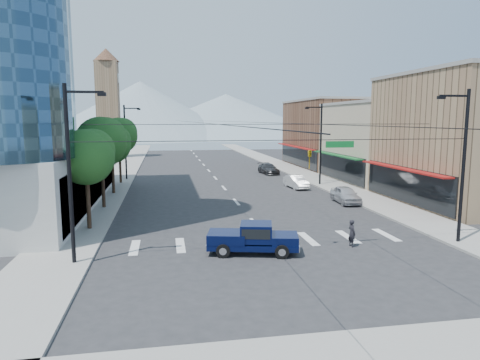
# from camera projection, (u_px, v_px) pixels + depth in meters

# --- Properties ---
(ground) EXTENTS (160.00, 160.00, 0.00)m
(ground) POSITION_uv_depth(u_px,v_px,m) (277.00, 248.00, 24.41)
(ground) COLOR #28282B
(ground) RESTS_ON ground
(sidewalk_left) EXTENTS (4.00, 120.00, 0.15)m
(sidewalk_left) POSITION_uv_depth(u_px,v_px,m) (124.00, 170.00, 61.34)
(sidewalk_left) COLOR gray
(sidewalk_left) RESTS_ON ground
(sidewalk_right) EXTENTS (4.00, 120.00, 0.15)m
(sidewalk_right) POSITION_uv_depth(u_px,v_px,m) (285.00, 167.00, 65.46)
(sidewalk_right) COLOR gray
(sidewalk_right) RESTS_ON ground
(shop_near) EXTENTS (12.00, 14.00, 11.00)m
(shop_near) POSITION_uv_depth(u_px,v_px,m) (472.00, 140.00, 36.83)
(shop_near) COLOR #8C6B4C
(shop_near) RESTS_ON ground
(shop_mid) EXTENTS (12.00, 14.00, 9.00)m
(shop_mid) POSITION_uv_depth(u_px,v_px,m) (389.00, 143.00, 50.62)
(shop_mid) COLOR tan
(shop_mid) RESTS_ON ground
(shop_far) EXTENTS (12.00, 18.00, 10.00)m
(shop_far) POSITION_uv_depth(u_px,v_px,m) (336.00, 134.00, 66.15)
(shop_far) COLOR brown
(shop_far) RESTS_ON ground
(clock_tower) EXTENTS (4.80, 4.80, 20.40)m
(clock_tower) POSITION_uv_depth(u_px,v_px,m) (108.00, 102.00, 80.53)
(clock_tower) COLOR #8C6B4C
(clock_tower) RESTS_ON ground
(mountain_left) EXTENTS (80.00, 80.00, 22.00)m
(mountain_left) POSITION_uv_depth(u_px,v_px,m) (141.00, 110.00, 166.54)
(mountain_left) COLOR gray
(mountain_left) RESTS_ON ground
(mountain_right) EXTENTS (90.00, 90.00, 18.00)m
(mountain_right) POSITION_uv_depth(u_px,v_px,m) (226.00, 115.00, 182.59)
(mountain_right) COLOR gray
(mountain_right) RESTS_ON ground
(tree_near) EXTENTS (3.65, 3.64, 6.71)m
(tree_near) POSITION_uv_depth(u_px,v_px,m) (88.00, 155.00, 27.75)
(tree_near) COLOR black
(tree_near) RESTS_ON ground
(tree_midnear) EXTENTS (4.09, 4.09, 7.52)m
(tree_midnear) POSITION_uv_depth(u_px,v_px,m) (103.00, 141.00, 34.49)
(tree_midnear) COLOR black
(tree_midnear) RESTS_ON ground
(tree_midfar) EXTENTS (3.65, 3.64, 6.71)m
(tree_midfar) POSITION_uv_depth(u_px,v_px,m) (113.00, 143.00, 41.40)
(tree_midfar) COLOR black
(tree_midfar) RESTS_ON ground
(tree_far) EXTENTS (4.09, 4.09, 7.52)m
(tree_far) POSITION_uv_depth(u_px,v_px,m) (120.00, 135.00, 48.14)
(tree_far) COLOR black
(tree_far) RESTS_ON ground
(signal_rig) EXTENTS (21.80, 0.20, 9.00)m
(signal_rig) POSITION_uv_depth(u_px,v_px,m) (286.00, 169.00, 22.81)
(signal_rig) COLOR black
(signal_rig) RESTS_ON ground
(lamp_pole_nw) EXTENTS (2.00, 0.25, 9.00)m
(lamp_pole_nw) POSITION_uv_depth(u_px,v_px,m) (126.00, 139.00, 51.13)
(lamp_pole_nw) COLOR black
(lamp_pole_nw) RESTS_ON ground
(lamp_pole_ne) EXTENTS (2.00, 0.25, 9.00)m
(lamp_pole_ne) POSITION_uv_depth(u_px,v_px,m) (320.00, 141.00, 47.00)
(lamp_pole_ne) COLOR black
(lamp_pole_ne) RESTS_ON ground
(pickup_truck) EXTENTS (5.25, 2.83, 1.69)m
(pickup_truck) POSITION_uv_depth(u_px,v_px,m) (252.00, 238.00, 23.36)
(pickup_truck) COLOR #070E35
(pickup_truck) RESTS_ON ground
(pedestrian) EXTENTS (0.45, 0.62, 1.58)m
(pedestrian) POSITION_uv_depth(u_px,v_px,m) (352.00, 233.00, 24.62)
(pedestrian) COLOR black
(pedestrian) RESTS_ON ground
(parked_car_near) EXTENTS (1.95, 4.37, 1.46)m
(parked_car_near) POSITION_uv_depth(u_px,v_px,m) (346.00, 195.00, 37.53)
(parked_car_near) COLOR #BABABF
(parked_car_near) RESTS_ON ground
(parked_car_mid) EXTENTS (1.84, 4.27, 1.37)m
(parked_car_mid) POSITION_uv_depth(u_px,v_px,m) (296.00, 182.00, 45.65)
(parked_car_mid) COLOR silver
(parked_car_mid) RESTS_ON ground
(parked_car_far) EXTENTS (2.35, 4.88, 1.37)m
(parked_car_far) POSITION_uv_depth(u_px,v_px,m) (269.00, 169.00, 57.74)
(parked_car_far) COLOR #2E2E31
(parked_car_far) RESTS_ON ground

